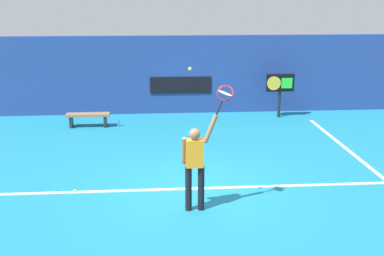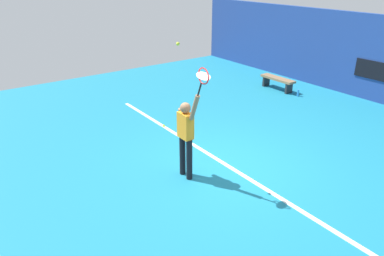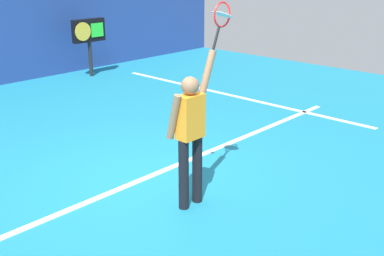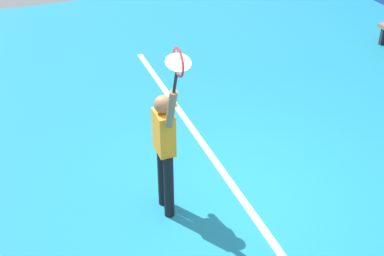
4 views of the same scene
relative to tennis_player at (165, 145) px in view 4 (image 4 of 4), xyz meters
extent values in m
plane|color=teal|center=(0.11, 0.97, -1.01)|extent=(18.00, 18.00, 0.00)
cube|color=white|center=(0.11, 1.01, -1.00)|extent=(10.00, 0.10, 0.01)
cylinder|color=black|center=(-0.13, 0.00, -0.55)|extent=(0.13, 0.13, 0.92)
cylinder|color=black|center=(0.12, 0.00, -0.55)|extent=(0.13, 0.13, 0.92)
cube|color=orange|center=(-0.01, 0.00, 0.18)|extent=(0.34, 0.20, 0.55)
sphere|color=#8C6647|center=(-0.01, 0.00, 0.57)|extent=(0.22, 0.22, 0.22)
cylinder|color=#8C6647|center=(0.30, 0.00, 0.67)|extent=(0.29, 0.09, 0.57)
cylinder|color=#8C6647|center=(-0.21, 0.08, 0.21)|extent=(0.09, 0.23, 0.58)
cylinder|color=black|center=(0.46, 0.00, 1.08)|extent=(0.14, 0.03, 0.29)
torus|color=red|center=(0.56, 0.00, 1.36)|extent=(0.41, 0.02, 0.41)
cylinder|color=silver|center=(0.56, 0.00, 1.36)|extent=(0.25, 0.27, 0.10)
sphere|color=#CCE033|center=(-2.54, 1.01, -0.98)|extent=(0.07, 0.07, 0.07)
camera|label=1|loc=(-0.66, -8.18, 3.07)|focal=42.17mm
camera|label=2|loc=(5.48, -3.84, 3.11)|focal=33.55mm
camera|label=3|loc=(-4.09, -3.84, 1.98)|focal=45.35mm
camera|label=4|loc=(5.13, -1.57, 3.60)|focal=49.44mm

